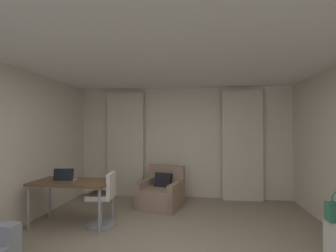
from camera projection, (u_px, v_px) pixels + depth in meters
name	position (u px, v px, depth m)	size (l,w,h in m)	color
wall_window	(182.00, 142.00, 5.68)	(5.12, 0.06, 2.60)	beige
ceiling	(163.00, 40.00, 2.69)	(5.12, 6.12, 0.06)	white
curtain_left_panel	(125.00, 144.00, 5.73)	(0.90, 0.06, 2.50)	beige
curtain_right_panel	(242.00, 145.00, 5.37)	(0.90, 0.06, 2.50)	beige
armchair	(161.00, 193.00, 4.91)	(0.98, 0.96, 0.81)	#997A66
desk	(73.00, 185.00, 3.95)	(1.29, 0.65, 0.74)	brown
desk_chair	(103.00, 202.00, 3.93)	(0.48, 0.48, 0.88)	gray
laptop	(65.00, 178.00, 3.95)	(0.36, 0.31, 0.22)	#ADADB2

